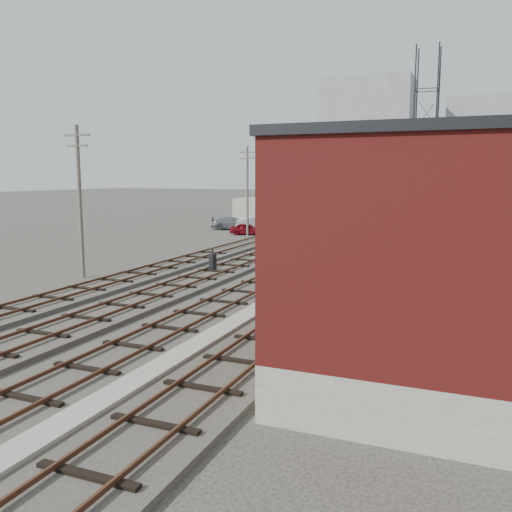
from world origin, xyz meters
The scene contains 23 objects.
ground centered at (0.00, 60.00, 0.00)m, with size 320.00×320.00×0.00m, color #282621.
track_right centered at (2.50, 39.00, 0.11)m, with size 3.20×90.00×0.39m.
track_mid_right centered at (-1.50, 39.00, 0.11)m, with size 3.20×90.00×0.39m.
track_mid_left centered at (-5.50, 39.00, 0.11)m, with size 3.20×90.00×0.39m.
track_left centered at (-9.50, 39.00, 0.11)m, with size 3.20×90.00×0.39m.
platform_curb centered at (0.50, 14.00, 0.13)m, with size 0.90×28.00×0.26m, color gray.
brick_building centered at (7.50, 12.00, 3.63)m, with size 6.54×12.20×7.22m.
lattice_tower centered at (5.50, 35.00, 7.50)m, with size 1.60×1.60×15.00m.
utility_pole_left_a centered at (-12.50, 20.00, 4.80)m, with size 1.80×0.24×9.00m.
utility_pole_left_b centered at (-12.50, 45.00, 4.80)m, with size 1.80×0.24×9.00m.
utility_pole_left_c centered at (-12.50, 70.00, 4.80)m, with size 1.80×0.24×9.00m.
utility_pole_right_a centered at (6.50, 28.00, 4.80)m, with size 1.80×0.24×9.00m.
utility_pole_right_b centered at (6.50, 58.00, 4.80)m, with size 1.80×0.24×9.00m.
apartment_left centered at (-18.00, 135.00, 15.00)m, with size 22.00×14.00×30.00m, color gray.
apartment_right centered at (8.00, 150.00, 13.00)m, with size 16.00×12.00×26.00m, color gray.
shed_left centered at (-16.00, 60.00, 1.60)m, with size 8.00×5.00×3.20m, color gray.
shed_right centered at (9.00, 70.00, 2.00)m, with size 6.00×6.00×4.00m, color gray.
signal_mast centered at (3.70, 9.49, 2.32)m, with size 0.40×0.41×3.97m.
switch_stand centered at (-5.90, 24.18, 0.69)m, with size 0.42×0.42×1.46m.
site_trailer centered at (-4.06, 58.68, 1.18)m, with size 5.99×3.86×2.33m.
car_red centered at (-12.76, 45.59, 0.61)m, with size 1.45×3.59×1.22m, color maroon.
car_silver centered at (-13.46, 50.04, 0.77)m, with size 1.62×4.65×1.53m, color #9B9DA2.
car_grey centered at (-16.62, 50.14, 0.72)m, with size 2.02×4.97×1.44m, color slate.
Camera 1 is at (9.34, -5.68, 6.07)m, focal length 38.00 mm.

